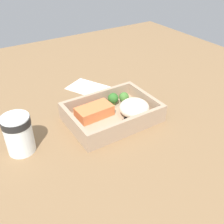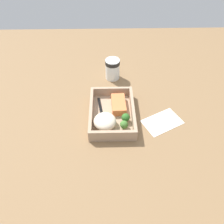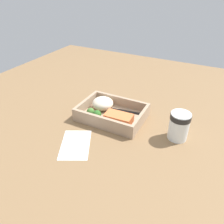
# 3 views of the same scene
# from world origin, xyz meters

# --- Properties ---
(ground_plane) EXTENTS (1.60, 1.60, 0.02)m
(ground_plane) POSITION_xyz_m (0.00, 0.00, -0.01)
(ground_plane) COLOR olive
(takeout_tray) EXTENTS (0.26, 0.18, 0.01)m
(takeout_tray) POSITION_xyz_m (0.00, 0.00, 0.01)
(takeout_tray) COLOR tan
(takeout_tray) RESTS_ON ground_plane
(tray_rim) EXTENTS (0.26, 0.18, 0.04)m
(tray_rim) POSITION_xyz_m (0.00, 0.00, 0.03)
(tray_rim) COLOR tan
(tray_rim) RESTS_ON takeout_tray
(salmon_fillet) EXTENTS (0.11, 0.06, 0.03)m
(salmon_fillet) POSITION_xyz_m (-0.04, 0.03, 0.03)
(salmon_fillet) COLOR orange
(salmon_fillet) RESTS_ON takeout_tray
(mashed_potatoes) EXTENTS (0.09, 0.09, 0.05)m
(mashed_potatoes) POSITION_xyz_m (0.06, -0.03, 0.04)
(mashed_potatoes) COLOR beige
(mashed_potatoes) RESTS_ON takeout_tray
(broccoli_floret_1) EXTENTS (0.03, 0.03, 0.04)m
(broccoli_floret_1) POSITION_xyz_m (0.07, 0.04, 0.03)
(broccoli_floret_1) COLOR #7FA260
(broccoli_floret_1) RESTS_ON takeout_tray
(broccoli_floret_2) EXTENTS (0.03, 0.03, 0.04)m
(broccoli_floret_2) POSITION_xyz_m (0.04, 0.05, 0.03)
(broccoli_floret_2) COLOR #7F9E52
(broccoli_floret_2) RESTS_ON takeout_tray
(fork) EXTENTS (0.16, 0.04, 0.00)m
(fork) POSITION_xyz_m (-0.01, -0.04, 0.01)
(fork) COLOR black
(fork) RESTS_ON takeout_tray
(paper_cup) EXTENTS (0.07, 0.07, 0.10)m
(paper_cup) POSITION_xyz_m (-0.26, 0.01, 0.06)
(paper_cup) COLOR white
(paper_cup) RESTS_ON ground_plane
(receipt_slip) EXTENTS (0.16, 0.18, 0.00)m
(receipt_slip) POSITION_xyz_m (0.04, 0.21, 0.00)
(receipt_slip) COLOR white
(receipt_slip) RESTS_ON ground_plane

